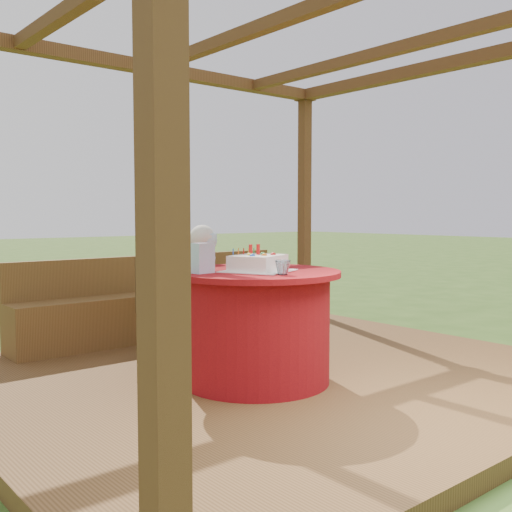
{
  "coord_description": "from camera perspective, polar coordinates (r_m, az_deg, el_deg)",
  "views": [
    {
      "loc": [
        -3.06,
        -3.43,
        1.33
      ],
      "look_at": [
        0.0,
        0.25,
        1.0
      ],
      "focal_mm": 42.0,
      "sensor_mm": 36.0,
      "label": 1
    }
  ],
  "objects": [
    {
      "name": "bench",
      "position": [
        6.07,
        -8.92,
        -5.06
      ],
      "size": [
        3.0,
        0.42,
        0.8
      ],
      "color": "brown",
      "rests_on": "deck"
    },
    {
      "name": "chair",
      "position": [
        5.24,
        -8.85,
        -4.35
      ],
      "size": [
        0.4,
        0.4,
        0.85
      ],
      "color": "#3E2813",
      "rests_on": "deck"
    },
    {
      "name": "drinking_glass",
      "position": [
        4.0,
        2.56,
        -1.1
      ],
      "size": [
        0.13,
        0.13,
        0.1
      ],
      "primitive_type": "imported",
      "rotation": [
        0.0,
        0.0,
        0.32
      ],
      "color": "white",
      "rests_on": "table"
    },
    {
      "name": "table",
      "position": [
        4.36,
        -0.05,
        -6.61
      ],
      "size": [
        1.23,
        1.23,
        0.81
      ],
      "color": "maroon",
      "rests_on": "deck"
    },
    {
      "name": "ground",
      "position": [
        4.79,
        1.95,
        -12.19
      ],
      "size": [
        60.0,
        60.0,
        0.0
      ],
      "primitive_type": "plane",
      "color": "#31501A",
      "rests_on": "ground"
    },
    {
      "name": "gift_bag",
      "position": [
        4.12,
        -5.11,
        -0.19
      ],
      "size": [
        0.16,
        0.11,
        0.21
      ],
      "primitive_type": "cube",
      "rotation": [
        0.0,
        0.0,
        0.13
      ],
      "color": "#DA8DBD",
      "rests_on": "table"
    },
    {
      "name": "birthday_cake",
      "position": [
        4.25,
        0.19,
        -0.67
      ],
      "size": [
        0.58,
        0.58,
        0.19
      ],
      "color": "white",
      "rests_on": "table"
    },
    {
      "name": "pergola",
      "position": [
        4.72,
        2.03,
        17.13
      ],
      "size": [
        4.5,
        4.0,
        2.72
      ],
      "color": "brown",
      "rests_on": "deck"
    },
    {
      "name": "deck",
      "position": [
        4.77,
        1.96,
        -11.5
      ],
      "size": [
        4.5,
        4.0,
        0.12
      ],
      "primitive_type": "cube",
      "color": "brown",
      "rests_on": "ground"
    },
    {
      "name": "elderly_woman",
      "position": [
        5.01,
        -5.11,
        -3.32
      ],
      "size": [
        0.47,
        0.4,
        1.13
      ],
      "color": "#A5D4F5",
      "rests_on": "deck"
    }
  ]
}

